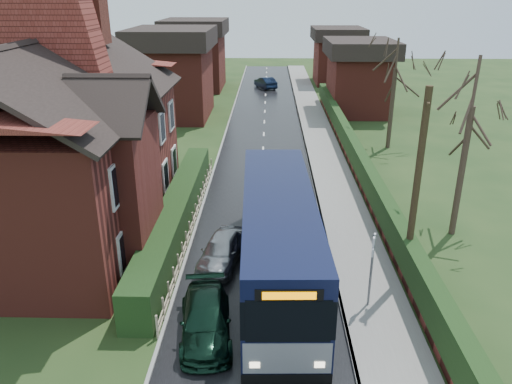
{
  "coord_description": "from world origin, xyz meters",
  "views": [
    {
      "loc": [
        0.4,
        -16.19,
        10.54
      ],
      "look_at": [
        -0.17,
        5.4,
        1.8
      ],
      "focal_mm": 35.0,
      "sensor_mm": 36.0,
      "label": 1
    }
  ],
  "objects_px": {
    "car_green": "(206,320)",
    "brick_house": "(62,141)",
    "telegraph_pole": "(416,189)",
    "bus": "(278,239)",
    "bus_stop_sign": "(372,260)",
    "car_silver": "(222,250)"
  },
  "relations": [
    {
      "from": "bus",
      "to": "car_green",
      "type": "height_order",
      "value": "bus"
    },
    {
      "from": "brick_house",
      "to": "bus_stop_sign",
      "type": "xyz_separation_m",
      "value": [
        12.73,
        -5.86,
        -2.45
      ]
    },
    {
      "from": "car_silver",
      "to": "brick_house",
      "type": "bearing_deg",
      "value": 168.65
    },
    {
      "from": "bus",
      "to": "brick_house",
      "type": "bearing_deg",
      "value": 155.43
    },
    {
      "from": "car_green",
      "to": "brick_house",
      "type": "bearing_deg",
      "value": 126.41
    },
    {
      "from": "bus",
      "to": "car_silver",
      "type": "bearing_deg",
      "value": 152.33
    },
    {
      "from": "brick_house",
      "to": "car_green",
      "type": "relative_size",
      "value": 3.64
    },
    {
      "from": "brick_house",
      "to": "car_green",
      "type": "xyz_separation_m",
      "value": [
        7.13,
        -7.52,
        -3.79
      ]
    },
    {
      "from": "brick_house",
      "to": "bus",
      "type": "distance_m",
      "value": 10.67
    },
    {
      "from": "bus_stop_sign",
      "to": "car_silver",
      "type": "bearing_deg",
      "value": 168.87
    },
    {
      "from": "bus_stop_sign",
      "to": "telegraph_pole",
      "type": "xyz_separation_m",
      "value": [
        1.8,
        1.93,
        1.91
      ]
    },
    {
      "from": "brick_house",
      "to": "car_green",
      "type": "distance_m",
      "value": 11.04
    },
    {
      "from": "bus_stop_sign",
      "to": "telegraph_pole",
      "type": "height_order",
      "value": "telegraph_pole"
    },
    {
      "from": "brick_house",
      "to": "telegraph_pole",
      "type": "height_order",
      "value": "brick_house"
    },
    {
      "from": "bus",
      "to": "car_silver",
      "type": "height_order",
      "value": "bus"
    },
    {
      "from": "car_silver",
      "to": "bus_stop_sign",
      "type": "bearing_deg",
      "value": -18.0
    },
    {
      "from": "car_green",
      "to": "bus_stop_sign",
      "type": "distance_m",
      "value": 5.99
    },
    {
      "from": "car_green",
      "to": "bus_stop_sign",
      "type": "bearing_deg",
      "value": 9.43
    },
    {
      "from": "bus_stop_sign",
      "to": "telegraph_pole",
      "type": "relative_size",
      "value": 0.39
    },
    {
      "from": "bus",
      "to": "bus_stop_sign",
      "type": "xyz_separation_m",
      "value": [
        3.2,
        -1.86,
        0.18
      ]
    },
    {
      "from": "car_silver",
      "to": "telegraph_pole",
      "type": "distance_m",
      "value": 8.04
    },
    {
      "from": "brick_house",
      "to": "telegraph_pole",
      "type": "bearing_deg",
      "value": -15.12
    }
  ]
}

